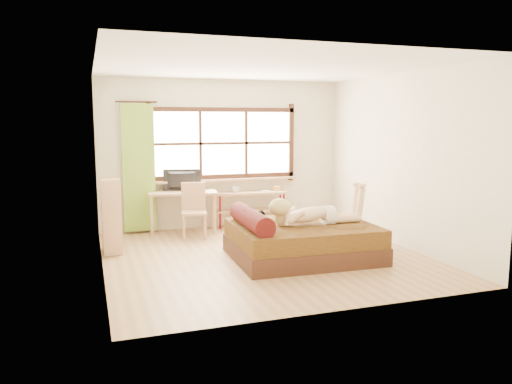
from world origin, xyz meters
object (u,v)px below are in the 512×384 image
object	(u,v)px
kitten	(253,218)
desk	(183,197)
woman	(314,203)
pipe_shelf	(252,201)
bed	(299,240)
bookshelf	(112,216)
chair	(194,207)

from	to	relation	value
kitten	desk	size ratio (longest dim) A/B	0.24
woman	pipe_shelf	size ratio (longest dim) A/B	1.04
bed	bookshelf	xyz separation A→B (m)	(-2.52, 1.18, 0.29)
chair	pipe_shelf	bearing A→B (deg)	31.92
kitten	chair	size ratio (longest dim) A/B	0.32
kitten	chair	xyz separation A→B (m)	(-0.48, 1.74, -0.10)
bed	bookshelf	bearing A→B (deg)	156.88
bed	kitten	bearing A→B (deg)	173.58
kitten	bookshelf	xyz separation A→B (m)	(-1.85, 1.08, -0.05)
desk	pipe_shelf	size ratio (longest dim) A/B	0.93
desk	bookshelf	size ratio (longest dim) A/B	1.13
pipe_shelf	bookshelf	bearing A→B (deg)	-148.75
woman	chair	world-z (taller)	woman
woman	chair	size ratio (longest dim) A/B	1.51
woman	desk	bearing A→B (deg)	124.89
pipe_shelf	chair	bearing A→B (deg)	-150.66
kitten	chair	distance (m)	1.81
chair	bed	bearing A→B (deg)	-48.12
desk	bookshelf	distance (m)	1.63
chair	bookshelf	world-z (taller)	bookshelf
kitten	bookshelf	bearing A→B (deg)	151.67
chair	bookshelf	bearing A→B (deg)	-144.54
bed	pipe_shelf	world-z (taller)	bed
chair	bookshelf	xyz separation A→B (m)	(-1.37, -0.66, 0.05)
bed	kitten	world-z (taller)	bed
bookshelf	pipe_shelf	bearing A→B (deg)	24.15
kitten	chair	world-z (taller)	chair
kitten	chair	bearing A→B (deg)	107.33
desk	bookshelf	xyz separation A→B (m)	(-1.26, -1.03, -0.07)
desk	pipe_shelf	xyz separation A→B (m)	(1.31, 0.12, -0.16)
bed	woman	size ratio (longest dim) A/B	1.47
pipe_shelf	kitten	bearing A→B (deg)	-100.61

